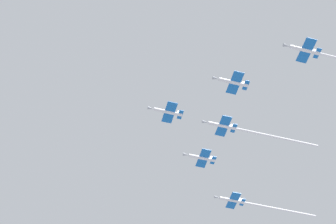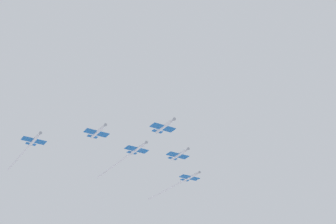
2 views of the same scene
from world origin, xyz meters
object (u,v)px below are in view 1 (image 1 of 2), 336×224
(jet_starboard_inner, at_px, (201,158))
(jet_port_outer, at_px, (247,131))
(jet_starboard_outer, at_px, (333,57))
(jet_center_rear, at_px, (254,204))
(jet_lead, at_px, (167,112))
(jet_port_inner, at_px, (233,82))

(jet_starboard_inner, distance_m, jet_port_outer, 21.66)
(jet_starboard_outer, bearing_deg, jet_center_rear, 0.46)
(jet_port_outer, bearing_deg, jet_lead, 90.00)
(jet_lead, relative_size, jet_port_outer, 0.29)
(jet_port_inner, distance_m, jet_center_rear, 60.95)
(jet_lead, height_order, jet_port_outer, jet_lead)
(jet_port_inner, bearing_deg, jet_lead, 45.00)
(jet_starboard_inner, relative_size, jet_center_rear, 0.30)
(jet_port_inner, height_order, jet_center_rear, jet_center_rear)
(jet_port_outer, distance_m, jet_center_rear, 39.58)
(jet_port_inner, xyz_separation_m, jet_starboard_outer, (-20.32, -26.76, -0.35))
(jet_port_inner, xyz_separation_m, jet_port_outer, (17.09, -13.17, -0.88))
(jet_port_outer, xyz_separation_m, jet_starboard_outer, (-37.40, -13.59, 0.52))
(jet_port_inner, relative_size, jet_starboard_inner, 1.00)
(jet_port_inner, xyz_separation_m, jet_starboard_inner, (36.07, -2.92, 1.04))
(jet_port_inner, relative_size, jet_center_rear, 0.30)
(jet_starboard_inner, bearing_deg, jet_port_outer, -147.00)
(jet_starboard_inner, height_order, jet_center_rear, jet_starboard_inner)
(jet_port_inner, distance_m, jet_port_outer, 21.59)
(jet_lead, relative_size, jet_center_rear, 0.30)
(jet_lead, relative_size, jet_port_inner, 1.00)
(jet_center_rear, bearing_deg, jet_starboard_outer, -179.54)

